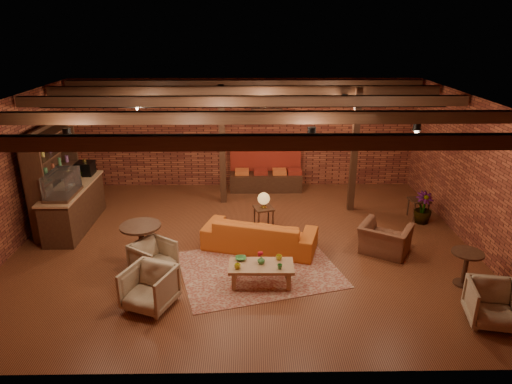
{
  "coord_description": "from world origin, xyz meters",
  "views": [
    {
      "loc": [
        0.13,
        -9.19,
        4.73
      ],
      "look_at": [
        0.26,
        0.2,
        1.18
      ],
      "focal_mm": 32.0,
      "sensor_mm": 36.0,
      "label": 1
    }
  ],
  "objects_px": {
    "armchair_right": "(385,234)",
    "armchair_far": "(493,302)",
    "sofa": "(260,234)",
    "round_table_left": "(141,238)",
    "armchair_a": "(153,256)",
    "plant_tall": "(427,177)",
    "side_table_lamp": "(264,201)",
    "coffee_table": "(261,267)",
    "armchair_b": "(149,286)",
    "round_table_right": "(466,263)",
    "side_table_book": "(419,201)"
  },
  "relations": [
    {
      "from": "armchair_far",
      "to": "sofa",
      "type": "bearing_deg",
      "value": 155.81
    },
    {
      "from": "round_table_left",
      "to": "side_table_book",
      "type": "distance_m",
      "value": 6.86
    },
    {
      "from": "coffee_table",
      "to": "armchair_far",
      "type": "height_order",
      "value": "armchair_far"
    },
    {
      "from": "armchair_a",
      "to": "coffee_table",
      "type": "bearing_deg",
      "value": -66.16
    },
    {
      "from": "side_table_lamp",
      "to": "round_table_right",
      "type": "bearing_deg",
      "value": -34.65
    },
    {
      "from": "armchair_right",
      "to": "armchair_far",
      "type": "height_order",
      "value": "armchair_right"
    },
    {
      "from": "side_table_lamp",
      "to": "armchair_right",
      "type": "xyz_separation_m",
      "value": [
        2.57,
        -1.3,
        -0.26
      ]
    },
    {
      "from": "armchair_b",
      "to": "armchair_far",
      "type": "xyz_separation_m",
      "value": [
        5.74,
        -0.56,
        -0.02
      ]
    },
    {
      "from": "armchair_a",
      "to": "armchair_b",
      "type": "relative_size",
      "value": 0.91
    },
    {
      "from": "armchair_right",
      "to": "round_table_right",
      "type": "xyz_separation_m",
      "value": [
        1.16,
        -1.28,
        0.02
      ]
    },
    {
      "from": "round_table_left",
      "to": "plant_tall",
      "type": "bearing_deg",
      "value": 16.45
    },
    {
      "from": "armchair_a",
      "to": "round_table_right",
      "type": "relative_size",
      "value": 1.08
    },
    {
      "from": "round_table_left",
      "to": "plant_tall",
      "type": "relative_size",
      "value": 0.36
    },
    {
      "from": "armchair_a",
      "to": "plant_tall",
      "type": "bearing_deg",
      "value": -33.77
    },
    {
      "from": "sofa",
      "to": "side_table_lamp",
      "type": "bearing_deg",
      "value": -80.28
    },
    {
      "from": "side_table_lamp",
      "to": "armchair_b",
      "type": "distance_m",
      "value": 3.83
    },
    {
      "from": "sofa",
      "to": "side_table_book",
      "type": "xyz_separation_m",
      "value": [
        4.06,
        1.63,
        0.11
      ]
    },
    {
      "from": "armchair_right",
      "to": "armchair_b",
      "type": "bearing_deg",
      "value": 54.0
    },
    {
      "from": "side_table_lamp",
      "to": "round_table_left",
      "type": "relative_size",
      "value": 1.07
    },
    {
      "from": "sofa",
      "to": "plant_tall",
      "type": "bearing_deg",
      "value": -146.01
    },
    {
      "from": "armchair_b",
      "to": "sofa",
      "type": "bearing_deg",
      "value": 69.77
    },
    {
      "from": "round_table_right",
      "to": "side_table_lamp",
      "type": "bearing_deg",
      "value": 145.35
    },
    {
      "from": "round_table_right",
      "to": "armchair_far",
      "type": "relative_size",
      "value": 0.88
    },
    {
      "from": "armchair_a",
      "to": "round_table_right",
      "type": "height_order",
      "value": "armchair_a"
    },
    {
      "from": "sofa",
      "to": "coffee_table",
      "type": "height_order",
      "value": "sofa"
    },
    {
      "from": "round_table_right",
      "to": "plant_tall",
      "type": "height_order",
      "value": "plant_tall"
    },
    {
      "from": "armchair_a",
      "to": "armchair_far",
      "type": "bearing_deg",
      "value": -70.33
    },
    {
      "from": "side_table_book",
      "to": "round_table_right",
      "type": "height_order",
      "value": "round_table_right"
    },
    {
      "from": "armchair_b",
      "to": "round_table_left",
      "type": "bearing_deg",
      "value": 129.07
    },
    {
      "from": "side_table_lamp",
      "to": "armchair_far",
      "type": "height_order",
      "value": "side_table_lamp"
    },
    {
      "from": "side_table_lamp",
      "to": "coffee_table",
      "type": "bearing_deg",
      "value": -93.07
    },
    {
      "from": "round_table_left",
      "to": "armchair_right",
      "type": "height_order",
      "value": "armchair_right"
    },
    {
      "from": "coffee_table",
      "to": "armchair_b",
      "type": "distance_m",
      "value": 2.07
    },
    {
      "from": "round_table_left",
      "to": "armchair_right",
      "type": "relative_size",
      "value": 0.85
    },
    {
      "from": "round_table_left",
      "to": "armchair_a",
      "type": "distance_m",
      "value": 0.55
    },
    {
      "from": "armchair_a",
      "to": "armchair_right",
      "type": "xyz_separation_m",
      "value": [
        4.81,
        0.78,
        0.07
      ]
    },
    {
      "from": "sofa",
      "to": "armchair_right",
      "type": "bearing_deg",
      "value": -169.01
    },
    {
      "from": "armchair_a",
      "to": "side_table_book",
      "type": "relative_size",
      "value": 1.41
    },
    {
      "from": "armchair_right",
      "to": "armchair_a",
      "type": "bearing_deg",
      "value": 40.89
    },
    {
      "from": "side_table_book",
      "to": "plant_tall",
      "type": "relative_size",
      "value": 0.22
    },
    {
      "from": "round_table_left",
      "to": "coffee_table",
      "type": "bearing_deg",
      "value": -19.44
    },
    {
      "from": "side_table_lamp",
      "to": "armchair_a",
      "type": "xyz_separation_m",
      "value": [
        -2.24,
        -2.07,
        -0.33
      ]
    },
    {
      "from": "armchair_b",
      "to": "round_table_right",
      "type": "height_order",
      "value": "armchair_b"
    },
    {
      "from": "armchair_right",
      "to": "plant_tall",
      "type": "relative_size",
      "value": 0.42
    },
    {
      "from": "round_table_left",
      "to": "round_table_right",
      "type": "bearing_deg",
      "value": -8.31
    },
    {
      "from": "armchair_b",
      "to": "armchair_right",
      "type": "relative_size",
      "value": 0.81
    },
    {
      "from": "side_table_book",
      "to": "plant_tall",
      "type": "bearing_deg",
      "value": -90.0
    },
    {
      "from": "sofa",
      "to": "plant_tall",
      "type": "xyz_separation_m",
      "value": [
        4.06,
        1.32,
        0.84
      ]
    },
    {
      "from": "coffee_table",
      "to": "armchair_b",
      "type": "height_order",
      "value": "armchair_b"
    },
    {
      "from": "sofa",
      "to": "armchair_a",
      "type": "bearing_deg",
      "value": 41.5
    }
  ]
}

